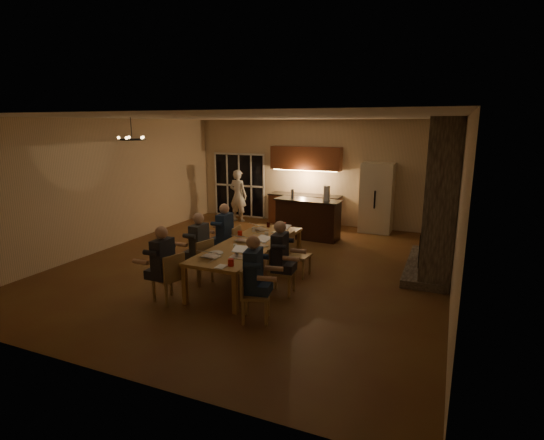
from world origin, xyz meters
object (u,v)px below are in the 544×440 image
(laptop_c, at_px, (243,236))
(can_silver, at_px, (237,251))
(laptop_e, at_px, (261,225))
(redcup_mid, at_px, (240,234))
(chair_right_far, at_px, (299,255))
(person_left_near, at_px, (163,265))
(laptop_d, at_px, (259,240))
(chair_left_mid, at_px, (199,261))
(chair_right_near, at_px, (256,294))
(bar_bottle, at_px, (292,194))
(redcup_far, at_px, (284,225))
(plate_left, at_px, (216,253))
(can_cola, at_px, (268,225))
(refrigerator, at_px, (377,198))
(laptop_b, at_px, (239,251))
(person_right_mid, at_px, (280,258))
(mug_back, at_px, (254,230))
(plate_near, at_px, (255,252))
(chair_right_mid, at_px, (282,271))
(chair_left_far, at_px, (229,246))
(laptop_a, at_px, (211,251))
(standing_person, at_px, (238,196))
(bar_blender, at_px, (327,194))
(redcup_near, at_px, (231,262))
(laptop_f, at_px, (280,228))
(can_right, at_px, (276,238))
(bar_island, at_px, (308,219))
(person_left_far, at_px, (225,234))
(mug_mid, at_px, (267,234))
(dining_table, at_px, (250,261))
(plate_far, at_px, (283,235))
(chair_left_near, at_px, (168,277))
(chandelier, at_px, (132,139))
(person_left_mid, at_px, (199,247))

(laptop_c, relative_size, can_silver, 2.67)
(laptop_c, height_order, laptop_e, same)
(redcup_mid, bearing_deg, chair_right_far, 8.14)
(person_left_near, height_order, laptop_d, person_left_near)
(chair_left_mid, distance_m, chair_right_near, 2.05)
(bar_bottle, bearing_deg, redcup_far, -74.59)
(laptop_e, relative_size, plate_left, 1.17)
(chair_right_near, xyz_separation_m, can_cola, (-1.11, 3.01, 0.37))
(refrigerator, distance_m, laptop_b, 6.00)
(person_left_near, height_order, person_right_mid, same)
(mug_back, bearing_deg, plate_near, -63.68)
(chair_right_near, height_order, laptop_e, laptop_e)
(chair_right_mid, height_order, bar_bottle, bar_bottle)
(chair_left_far, height_order, plate_left, chair_left_far)
(person_right_mid, height_order, laptop_a, person_right_mid)
(chair_right_mid, bearing_deg, laptop_b, 118.76)
(standing_person, bearing_deg, mug_back, 128.84)
(redcup_far, height_order, bar_blender, bar_blender)
(redcup_mid, relative_size, can_cola, 1.00)
(chair_left_far, xyz_separation_m, laptop_a, (0.57, -1.67, 0.42))
(laptop_a, bearing_deg, redcup_near, 153.79)
(person_left_near, distance_m, laptop_b, 1.33)
(chair_right_mid, xyz_separation_m, person_left_near, (-1.74, -1.18, 0.24))
(laptop_b, relative_size, laptop_d, 1.00)
(chair_left_far, relative_size, laptop_e, 2.78)
(chair_right_far, bearing_deg, laptop_f, 57.86)
(redcup_near, xyz_separation_m, can_right, (0.10, 1.72, 0.00))
(bar_island, bearing_deg, person_left_far, -105.46)
(mug_mid, bearing_deg, plate_near, -76.92)
(chair_left_mid, relative_size, chair_right_far, 1.00)
(person_right_mid, relative_size, person_left_far, 1.00)
(laptop_b, distance_m, bar_bottle, 4.47)
(person_left_far, bearing_deg, person_left_near, 1.64)
(dining_table, height_order, person_right_mid, person_right_mid)
(person_left_near, bearing_deg, bar_blender, 164.22)
(person_left_near, xyz_separation_m, can_silver, (0.96, 0.89, 0.12))
(chair_right_mid, xyz_separation_m, mug_mid, (-0.78, 1.05, 0.36))
(redcup_mid, height_order, plate_far, redcup_mid)
(can_silver, bearing_deg, laptop_d, 77.40)
(chair_left_mid, relative_size, laptop_e, 2.78)
(laptop_c, height_order, plate_near, laptop_c)
(laptop_b, bearing_deg, plate_far, 81.86)
(bar_island, xyz_separation_m, can_right, (0.34, -3.10, 0.27))
(chair_right_mid, bearing_deg, chair_right_far, -3.37)
(can_cola, distance_m, plate_near, 1.98)
(can_cola, bearing_deg, bar_bottle, 95.62)
(person_left_near, height_order, redcup_mid, person_left_near)
(standing_person, bearing_deg, chair_left_near, 113.30)
(laptop_d, bearing_deg, chandelier, -155.13)
(person_left_mid, bearing_deg, plate_left, 56.38)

